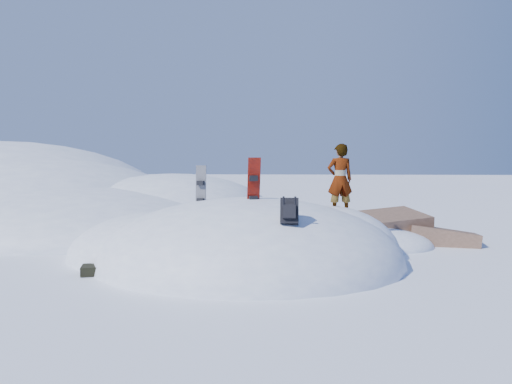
# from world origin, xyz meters

# --- Properties ---
(ground) EXTENTS (120.00, 120.00, 0.00)m
(ground) POSITION_xyz_m (0.00, 0.00, 0.00)
(ground) COLOR white
(ground) RESTS_ON ground
(snow_mound) EXTENTS (8.00, 6.00, 3.00)m
(snow_mound) POSITION_xyz_m (-0.17, 0.24, 0.00)
(snow_mound) COLOR white
(snow_mound) RESTS_ON ground
(snow_ridge) EXTENTS (21.50, 18.50, 6.40)m
(snow_ridge) POSITION_xyz_m (-10.43, 9.85, 0.00)
(snow_ridge) COLOR white
(snow_ridge) RESTS_ON ground
(rock_outcrop) EXTENTS (4.68, 4.41, 1.68)m
(rock_outcrop) POSITION_xyz_m (3.72, 3.01, 0.01)
(rock_outcrop) COLOR brown
(rock_outcrop) RESTS_ON ground
(snowboard_red) EXTENTS (0.34, 0.30, 1.51)m
(snowboard_red) POSITION_xyz_m (0.12, -0.23, 1.67)
(snowboard_red) COLOR red
(snowboard_red) RESTS_ON snow_mound
(snowboard_dark) EXTENTS (0.26, 0.20, 1.34)m
(snowboard_dark) POSITION_xyz_m (-1.12, 0.16, 1.57)
(snowboard_dark) COLOR black
(snowboard_dark) RESTS_ON snow_mound
(backpack) EXTENTS (0.35, 0.46, 0.58)m
(backpack) POSITION_xyz_m (0.91, -1.73, 1.38)
(backpack) COLOR black
(backpack) RESTS_ON snow_mound
(gear_pile) EXTENTS (0.90, 0.70, 0.24)m
(gear_pile) POSITION_xyz_m (-2.95, -1.26, 0.12)
(gear_pile) COLOR black
(gear_pile) RESTS_ON ground
(person) EXTENTS (0.70, 0.53, 1.71)m
(person) POSITION_xyz_m (2.13, 0.91, 1.88)
(person) COLOR slate
(person) RESTS_ON snow_mound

